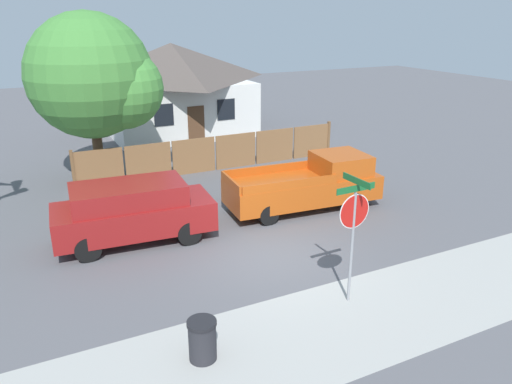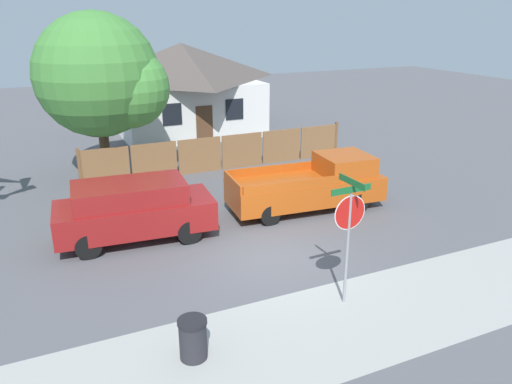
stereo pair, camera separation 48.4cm
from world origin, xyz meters
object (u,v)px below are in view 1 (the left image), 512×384
object	(u,v)px
oak_tree	(97,79)
trash_bin	(202,340)
house	(173,86)
red_suv	(133,211)
stop_sign	(354,219)
orange_pickup	(309,184)

from	to	relation	value
oak_tree	trash_bin	xyz separation A→B (m)	(-0.51, -12.42, -3.69)
house	red_suv	world-z (taller)	house
red_suv	trash_bin	size ratio (longest dim) A/B	5.44
house	stop_sign	bearing A→B (deg)	-95.79
orange_pickup	stop_sign	world-z (taller)	stop_sign
oak_tree	red_suv	xyz separation A→B (m)	(-0.40, -6.35, -3.14)
stop_sign	orange_pickup	bearing A→B (deg)	65.31
oak_tree	stop_sign	size ratio (longest dim) A/B	2.13
oak_tree	orange_pickup	distance (m)	9.21
orange_pickup	trash_bin	distance (m)	8.75
trash_bin	red_suv	bearing A→B (deg)	88.89
oak_tree	trash_bin	size ratio (longest dim) A/B	7.57
orange_pickup	stop_sign	size ratio (longest dim) A/B	1.77
orange_pickup	house	bearing A→B (deg)	96.31
house	stop_sign	xyz separation A→B (m)	(-2.00, -19.67, -0.43)
oak_tree	stop_sign	xyz separation A→B (m)	(3.40, -11.96, -2.00)
stop_sign	house	bearing A→B (deg)	82.72
oak_tree	orange_pickup	size ratio (longest dim) A/B	1.21
oak_tree	red_suv	world-z (taller)	oak_tree
oak_tree	trash_bin	bearing A→B (deg)	-92.36
house	red_suv	size ratio (longest dim) A/B	1.70
oak_tree	red_suv	distance (m)	7.09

